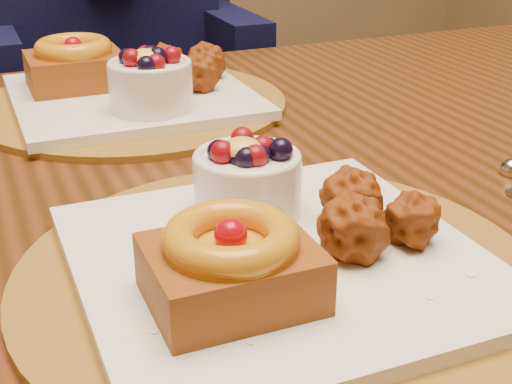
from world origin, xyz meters
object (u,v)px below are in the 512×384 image
(place_setting_near, at_px, (273,248))
(place_setting_far, at_px, (129,87))
(chair_far, at_px, (132,132))
(dining_table, at_px, (189,239))

(place_setting_near, xyz_separation_m, place_setting_far, (-0.00, 0.43, 0.00))
(place_setting_near, xyz_separation_m, chair_far, (0.13, 1.02, -0.27))
(place_setting_near, height_order, chair_far, chair_far)
(place_setting_far, xyz_separation_m, chair_far, (0.13, 0.59, -0.27))
(place_setting_near, height_order, place_setting_far, place_setting_far)
(dining_table, bearing_deg, place_setting_near, -90.63)
(chair_far, bearing_deg, place_setting_far, -86.36)
(place_setting_near, distance_m, place_setting_far, 0.43)
(chair_far, bearing_deg, dining_table, -82.98)
(dining_table, distance_m, place_setting_near, 0.24)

